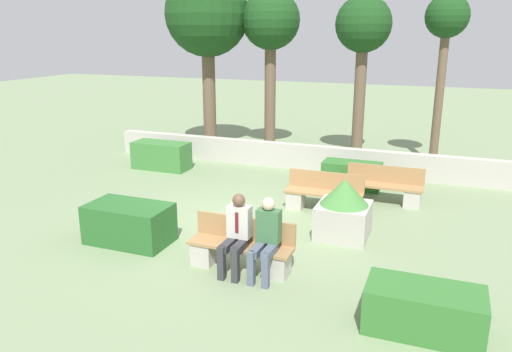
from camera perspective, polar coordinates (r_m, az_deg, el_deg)
The scene contains 16 objects.
ground_plane at distance 10.50m, azimuth -2.43°, elevation -5.28°, with size 60.00×60.00×0.00m, color gray.
perimeter_wall at distance 14.52m, azimuth 4.80°, elevation 2.25°, with size 11.74×0.30×0.72m.
bench_front at distance 8.42m, azimuth -1.75°, elevation -8.50°, with size 1.78×0.48×0.84m.
bench_left_side at distance 11.93m, azimuth 14.35°, elevation -1.50°, with size 1.77×0.49×0.84m.
bench_right_side at distance 11.15m, azimuth 7.72°, elevation -2.39°, with size 1.71×0.48×0.84m.
person_seated_man at distance 8.15m, azimuth -2.24°, elevation -6.26°, with size 0.38×0.64×1.32m.
person_seated_woman at distance 7.97m, azimuth 1.15°, elevation -6.79°, with size 0.38×0.64×1.32m.
hedge_block_near_left at distance 14.70m, azimuth -10.76°, elevation 2.31°, with size 1.63×0.72×0.78m.
hedge_block_near_right at distance 12.88m, azimuth 10.88°, elevation 0.10°, with size 1.45×0.67×0.67m.
hedge_block_mid_left at distance 9.71m, azimuth -14.28°, elevation -5.28°, with size 1.55×0.89×0.74m.
hedge_block_mid_right at distance 7.14m, azimuth 18.63°, elevation -14.30°, with size 1.51×0.79×0.62m.
planter_corner_left at distance 9.72m, azimuth 9.99°, elevation -3.73°, with size 0.98×0.98×1.16m.
tree_leftmost at distance 16.65m, azimuth -5.60°, elevation 17.66°, with size 2.67×2.67×5.72m.
tree_center_left at distance 16.30m, azimuth 1.68°, elevation 16.81°, with size 1.84×1.84×5.11m.
tree_center_right at distance 15.46m, azimuth 12.15°, elevation 15.90°, with size 1.64×1.64×4.88m.
tree_rightmost at distance 15.34m, azimuth 20.91°, elevation 15.68°, with size 1.20×1.20×4.86m.
Camera 1 is at (3.93, -8.95, 3.83)m, focal length 35.00 mm.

